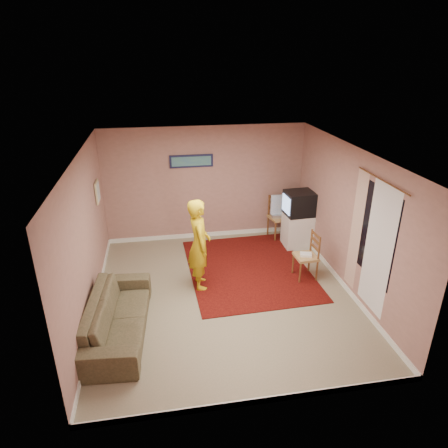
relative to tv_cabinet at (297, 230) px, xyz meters
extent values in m
plane|color=gray|center=(-1.95, -1.68, -0.38)|extent=(5.00, 5.00, 0.00)
cube|color=#A6756D|center=(-1.95, 0.82, 0.92)|extent=(4.50, 0.02, 2.60)
cube|color=#A6756D|center=(-1.95, -4.18, 0.92)|extent=(4.50, 0.02, 2.60)
cube|color=#A6756D|center=(-4.20, -1.68, 0.92)|extent=(0.02, 5.00, 2.60)
cube|color=#A6756D|center=(0.30, -1.68, 0.92)|extent=(0.02, 5.00, 2.60)
cube|color=white|center=(-1.95, -1.68, 2.22)|extent=(4.50, 5.00, 0.02)
cube|color=white|center=(-1.95, 0.81, -0.33)|extent=(4.50, 0.02, 0.10)
cube|color=white|center=(-1.95, -4.17, -0.33)|extent=(4.50, 0.02, 0.10)
cube|color=white|center=(-4.19, -1.68, -0.33)|extent=(0.02, 5.00, 0.10)
cube|color=white|center=(0.29, -1.68, -0.33)|extent=(0.02, 5.00, 0.10)
cube|color=black|center=(0.29, -2.58, 1.07)|extent=(0.01, 1.10, 1.50)
cube|color=white|center=(0.28, -2.73, 0.87)|extent=(0.01, 0.75, 2.10)
cube|color=beige|center=(0.26, -2.03, 0.87)|extent=(0.01, 0.35, 2.10)
cylinder|color=brown|center=(0.25, -2.58, 1.94)|extent=(0.02, 1.40, 0.02)
cube|color=#141638|center=(-2.25, 0.79, 1.47)|extent=(0.95, 0.03, 0.28)
cube|color=#325A8B|center=(-2.25, 0.77, 1.47)|extent=(0.86, 0.01, 0.20)
cube|color=beige|center=(-4.17, -0.08, 1.17)|extent=(0.03, 0.38, 0.42)
cube|color=#B1BDC2|center=(-4.15, -0.08, 1.17)|extent=(0.01, 0.30, 0.34)
cube|color=black|center=(-1.31, -0.86, -0.37)|extent=(2.43, 3.00, 0.02)
cube|color=silver|center=(0.00, 0.00, 0.00)|extent=(0.59, 0.54, 0.76)
cube|color=black|center=(0.00, 0.00, 0.64)|extent=(0.62, 0.57, 0.52)
cube|color=#8CB2F2|center=(-0.30, -0.02, 0.64)|extent=(0.04, 0.43, 0.37)
cube|color=tan|center=(-0.26, 0.52, 0.11)|extent=(0.54, 0.52, 0.05)
cube|color=brown|center=(-0.26, 0.52, 0.37)|extent=(0.45, 0.14, 0.52)
cube|color=#B2B3B7|center=(-0.26, 0.52, 0.17)|extent=(0.42, 0.34, 0.06)
cube|color=#8AAEE2|center=(-0.26, 0.52, 0.43)|extent=(0.44, 0.06, 0.47)
cube|color=tan|center=(-0.31, -1.35, 0.07)|extent=(0.42, 0.44, 0.05)
cube|color=brown|center=(-0.31, -1.35, 0.31)|extent=(0.06, 0.42, 0.48)
cube|color=white|center=(-0.31, -1.35, 0.12)|extent=(0.25, 0.21, 0.04)
imported|color=brown|center=(-3.75, -2.45, -0.06)|extent=(1.01, 2.21, 0.63)
imported|color=gold|center=(-2.34, -1.30, 0.48)|extent=(0.43, 0.64, 1.72)
camera|label=1|loc=(-2.99, -7.72, 3.69)|focal=32.00mm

